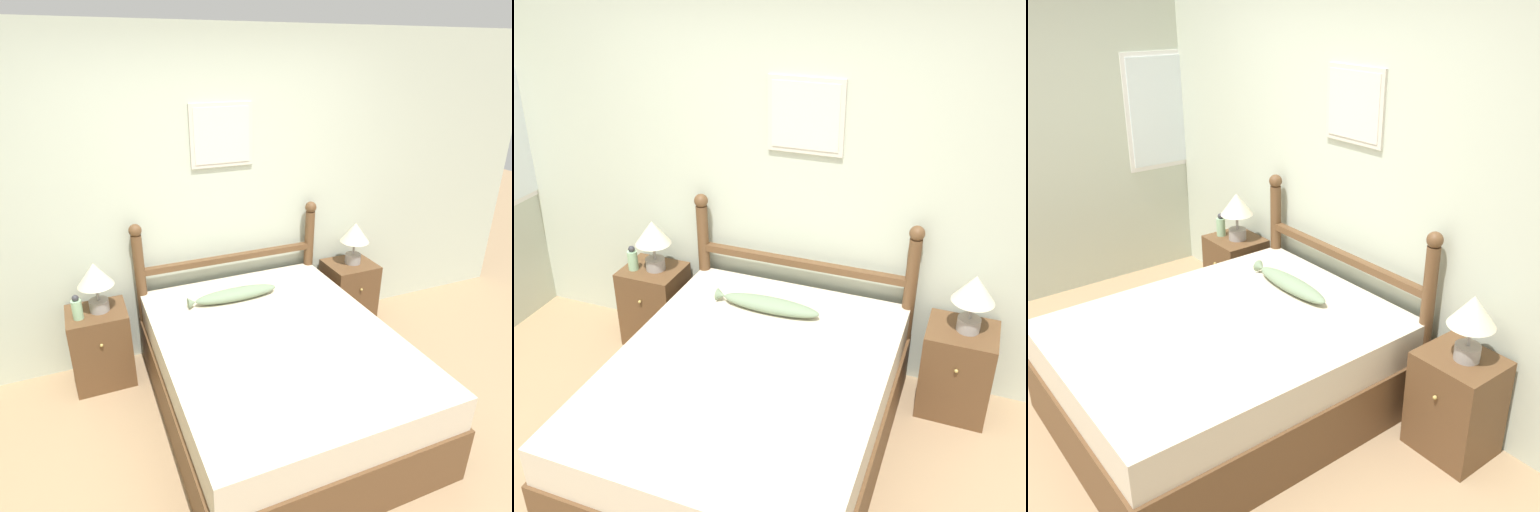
{
  "view_description": "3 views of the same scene",
  "coord_description": "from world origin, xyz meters",
  "views": [
    {
      "loc": [
        -0.97,
        -1.65,
        2.33
      ],
      "look_at": [
        0.13,
        1.01,
        1.06
      ],
      "focal_mm": 32.0,
      "sensor_mm": 36.0,
      "label": 1
    },
    {
      "loc": [
        1.23,
        -1.8,
        2.7
      ],
      "look_at": [
        0.1,
        1.14,
        1.07
      ],
      "focal_mm": 42.0,
      "sensor_mm": 36.0,
      "label": 2
    },
    {
      "loc": [
        2.82,
        -0.96,
        2.4
      ],
      "look_at": [
        0.25,
        1.04,
        0.98
      ],
      "focal_mm": 42.0,
      "sensor_mm": 36.0,
      "label": 3
    }
  ],
  "objects": [
    {
      "name": "headboard",
      "position": [
        0.15,
        1.62,
        0.65
      ],
      "size": [
        1.58,
        0.1,
        1.19
      ],
      "color": "brown",
      "rests_on": "ground_plane"
    },
    {
      "name": "nightstand_right",
      "position": [
        1.25,
        1.48,
        0.3
      ],
      "size": [
        0.43,
        0.4,
        0.61
      ],
      "color": "brown",
      "rests_on": "ground_plane"
    },
    {
      "name": "table_lamp_right",
      "position": [
        1.27,
        1.49,
        0.87
      ],
      "size": [
        0.26,
        0.26,
        0.38
      ],
      "color": "gray",
      "rests_on": "nightstand_right"
    },
    {
      "name": "wall_back",
      "position": [
        0.0,
        1.73,
        1.28
      ],
      "size": [
        6.4,
        0.08,
        2.55
      ],
      "color": "beige",
      "rests_on": "ground_plane"
    },
    {
      "name": "bottle",
      "position": [
        -1.07,
        1.43,
        0.69
      ],
      "size": [
        0.07,
        0.07,
        0.19
      ],
      "color": "#99C699",
      "rests_on": "nightstand_left"
    },
    {
      "name": "fish_pillow",
      "position": [
        0.05,
        1.25,
        0.66
      ],
      "size": [
        0.7,
        0.14,
        0.09
      ],
      "color": "gray",
      "rests_on": "bed"
    },
    {
      "name": "table_lamp_left",
      "position": [
        -0.92,
        1.48,
        0.87
      ],
      "size": [
        0.26,
        0.26,
        0.38
      ],
      "color": "gray",
      "rests_on": "nightstand_left"
    },
    {
      "name": "bed",
      "position": [
        0.15,
        0.67,
        0.3
      ],
      "size": [
        1.56,
        1.97,
        0.61
      ],
      "color": "brown",
      "rests_on": "ground_plane"
    },
    {
      "name": "nightstand_left",
      "position": [
        -0.95,
        1.48,
        0.3
      ],
      "size": [
        0.43,
        0.4,
        0.61
      ],
      "color": "brown",
      "rests_on": "ground_plane"
    },
    {
      "name": "ground_plane",
      "position": [
        0.0,
        0.0,
        0.0
      ],
      "size": [
        16.0,
        16.0,
        0.0
      ],
      "primitive_type": "plane",
      "color": "#9E7F5B"
    }
  ]
}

